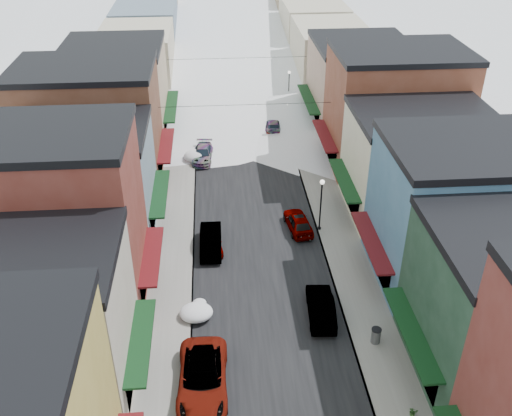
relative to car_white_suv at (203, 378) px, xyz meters
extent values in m
cube|color=black|center=(4.28, 48.29, -0.84)|extent=(10.00, 160.00, 0.01)
cube|color=gray|center=(-2.32, 48.29, -0.77)|extent=(3.20, 160.00, 0.15)
cube|color=gray|center=(10.88, 48.29, -0.77)|extent=(3.20, 160.00, 0.15)
cube|color=slate|center=(-0.77, 48.29, -0.77)|extent=(0.10, 160.00, 0.15)
cube|color=slate|center=(9.33, 48.29, -0.77)|extent=(0.10, 160.00, 0.15)
cube|color=#BDAF98|center=(-8.92, 0.79, 3.66)|extent=(10.00, 8.00, 9.00)
cube|color=black|center=(-8.92, 0.79, 8.41)|extent=(10.20, 8.20, 0.50)
cube|color=#0E3415|center=(-3.32, 0.79, 2.36)|extent=(1.20, 6.80, 0.15)
cube|color=maroon|center=(-9.42, 8.79, 5.16)|extent=(11.00, 8.00, 12.00)
cube|color=black|center=(-9.42, 8.79, 11.41)|extent=(11.20, 8.20, 0.50)
cube|color=#5A0F13|center=(-3.32, 8.79, 2.36)|extent=(1.20, 6.80, 0.15)
cube|color=gray|center=(-8.92, 17.29, 3.41)|extent=(10.00, 9.00, 8.50)
cube|color=black|center=(-8.92, 17.29, 7.91)|extent=(10.20, 9.20, 0.50)
cube|color=#0E3415|center=(-3.32, 17.29, 2.36)|extent=(1.20, 7.65, 0.15)
cube|color=brown|center=(-9.92, 26.29, 4.41)|extent=(12.00, 9.00, 10.50)
cube|color=black|center=(-9.92, 26.29, 9.91)|extent=(12.20, 9.20, 0.50)
cube|color=#5A0F13|center=(-3.32, 26.29, 2.36)|extent=(1.20, 7.65, 0.15)
cube|color=tan|center=(-8.92, 36.29, 3.91)|extent=(10.00, 11.00, 9.50)
cube|color=black|center=(-8.92, 36.29, 8.91)|extent=(10.20, 11.20, 0.50)
cube|color=#0E3415|center=(-3.32, 36.29, 2.36)|extent=(1.20, 9.35, 0.15)
cube|color=#0E3415|center=(11.88, 0.29, 2.36)|extent=(1.20, 7.65, 0.15)
cube|color=teal|center=(17.48, 9.29, 4.16)|extent=(10.00, 9.00, 10.00)
cube|color=black|center=(17.48, 9.29, 9.41)|extent=(10.20, 9.20, 0.50)
cube|color=#5A0F13|center=(11.88, 9.29, 2.36)|extent=(1.20, 7.65, 0.15)
cube|color=beige|center=(17.98, 18.29, 3.41)|extent=(11.00, 9.00, 8.50)
cube|color=black|center=(17.98, 18.29, 7.91)|extent=(11.20, 9.20, 0.50)
cube|color=#0E3415|center=(11.88, 18.29, 2.36)|extent=(1.20, 7.65, 0.15)
cube|color=brown|center=(18.48, 27.29, 4.66)|extent=(12.00, 9.00, 11.00)
cube|color=black|center=(18.48, 27.29, 10.41)|extent=(12.20, 9.20, 0.50)
cube|color=#5A0F13|center=(11.88, 27.29, 2.36)|extent=(1.20, 7.65, 0.15)
cube|color=tan|center=(17.48, 37.29, 3.66)|extent=(10.00, 11.00, 9.00)
cube|color=black|center=(17.48, 37.29, 8.41)|extent=(10.20, 11.20, 0.50)
cube|color=#0E3415|center=(11.88, 37.29, 2.36)|extent=(1.20, 9.35, 0.15)
cube|color=gray|center=(-8.22, 50.29, 3.16)|extent=(9.00, 13.00, 8.00)
cube|color=gray|center=(16.78, 50.29, 3.16)|extent=(9.00, 13.00, 8.00)
cube|color=gray|center=(-8.22, 64.29, 3.16)|extent=(9.00, 13.00, 8.00)
cube|color=gray|center=(16.78, 64.29, 3.16)|extent=(9.00, 13.00, 8.00)
cube|color=gray|center=(-8.22, 78.29, 3.16)|extent=(9.00, 13.00, 8.00)
cube|color=gray|center=(16.78, 78.29, 3.16)|extent=(9.00, 13.00, 8.00)
cylinder|color=black|center=(4.28, 28.29, 5.36)|extent=(16.40, 0.04, 0.04)
cylinder|color=black|center=(4.28, 43.29, 5.36)|extent=(16.40, 0.04, 0.04)
imported|color=silver|center=(0.00, 0.00, 0.00)|extent=(2.94, 6.14, 1.69)
imported|color=gray|center=(0.63, 13.84, -0.18)|extent=(1.98, 4.03, 1.32)
imported|color=black|center=(0.61, 13.74, -0.07)|extent=(1.70, 4.70, 1.54)
imported|color=#A9ABB2|center=(-0.02, 29.40, -0.17)|extent=(2.30, 4.79, 1.35)
imported|color=black|center=(7.78, 5.51, -0.07)|extent=(1.96, 4.80, 1.55)
imported|color=gray|center=(7.78, 15.99, -0.11)|extent=(2.24, 4.47, 1.46)
imported|color=black|center=(7.78, 35.87, -0.16)|extent=(2.33, 4.86, 1.37)
imported|color=#A5A8AD|center=(2.93, 50.04, -0.01)|extent=(2.47, 5.08, 1.67)
imported|color=white|center=(5.57, 56.35, -0.17)|extent=(2.32, 4.88, 1.35)
cylinder|color=#5B5D60|center=(10.75, 2.70, -0.19)|extent=(0.58, 0.58, 1.01)
cylinder|color=black|center=(10.75, 2.70, 0.34)|extent=(0.63, 0.63, 0.07)
cylinder|color=black|center=(9.48, 15.71, -0.64)|extent=(0.32, 0.32, 0.11)
cylinder|color=black|center=(9.48, 15.71, 1.41)|extent=(0.13, 0.13, 4.21)
sphere|color=white|center=(9.48, 15.71, 3.67)|extent=(0.38, 0.38, 0.38)
cylinder|color=black|center=(10.47, 43.29, -0.64)|extent=(0.30, 0.30, 0.10)
cylinder|color=black|center=(10.47, 43.29, 1.32)|extent=(0.12, 0.12, 4.04)
sphere|color=white|center=(10.47, 43.29, 3.49)|extent=(0.36, 0.36, 0.36)
imported|color=#36622C|center=(11.35, -2.91, -0.43)|extent=(0.51, 0.45, 0.53)
ellipsoid|color=white|center=(-0.45, 5.95, -0.37)|extent=(2.22, 1.88, 0.94)
ellipsoid|color=white|center=(-0.25, 7.15, -0.61)|extent=(0.95, 0.86, 0.48)
ellipsoid|color=white|center=(-0.62, 29.19, -0.28)|extent=(2.67, 2.26, 1.13)
ellipsoid|color=white|center=(-0.42, 30.39, -0.56)|extent=(1.14, 1.03, 0.57)
camera|label=1|loc=(1.24, -22.75, 25.09)|focal=40.00mm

